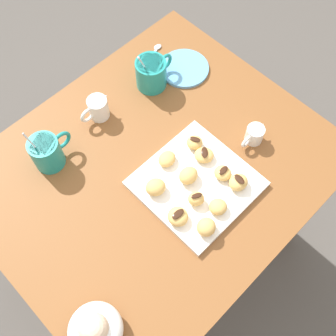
{
  "coord_description": "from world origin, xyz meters",
  "views": [
    {
      "loc": [
        -0.36,
        -0.42,
        1.8
      ],
      "look_at": [
        0.02,
        -0.04,
        0.77
      ],
      "focal_mm": 44.66,
      "sensor_mm": 36.0,
      "label": 1
    }
  ],
  "objects_px": {
    "beignet_10": "(156,187)",
    "beignet_3": "(188,175)",
    "coffee_mug_teal_right": "(152,73)",
    "dining_table": "(156,188)",
    "beignet_1": "(204,155)",
    "coffee_mug_teal_left": "(47,152)",
    "chocolate_sauce_pitcher": "(254,134)",
    "beignet_0": "(195,143)",
    "ice_cream_bowl": "(95,330)",
    "beignet_6": "(223,173)",
    "beignet_9": "(178,217)",
    "pastry_plate_square": "(196,184)",
    "cream_pitcher_white": "(98,108)",
    "beignet_4": "(167,159)",
    "beignet_2": "(196,199)",
    "saucer_sky_left": "(184,68)",
    "beignet_7": "(238,182)",
    "beignet_5": "(206,227)",
    "beignet_8": "(218,207)"
  },
  "relations": [
    {
      "from": "coffee_mug_teal_left",
      "to": "beignet_4",
      "type": "xyz_separation_m",
      "value": [
        0.23,
        -0.24,
        -0.02
      ]
    },
    {
      "from": "coffee_mug_teal_right",
      "to": "beignet_7",
      "type": "height_order",
      "value": "coffee_mug_teal_right"
    },
    {
      "from": "coffee_mug_teal_left",
      "to": "ice_cream_bowl",
      "type": "height_order",
      "value": "coffee_mug_teal_left"
    },
    {
      "from": "pastry_plate_square",
      "to": "saucer_sky_left",
      "type": "height_order",
      "value": "pastry_plate_square"
    },
    {
      "from": "ice_cream_bowl",
      "to": "beignet_6",
      "type": "relative_size",
      "value": 2.64
    },
    {
      "from": "coffee_mug_teal_left",
      "to": "beignet_2",
      "type": "bearing_deg",
      "value": -62.64
    },
    {
      "from": "beignet_6",
      "to": "beignet_8",
      "type": "relative_size",
      "value": 1.01
    },
    {
      "from": "ice_cream_bowl",
      "to": "beignet_6",
      "type": "xyz_separation_m",
      "value": [
        0.51,
        0.07,
        -0.01
      ]
    },
    {
      "from": "chocolate_sauce_pitcher",
      "to": "beignet_8",
      "type": "bearing_deg",
      "value": -162.2
    },
    {
      "from": "pastry_plate_square",
      "to": "beignet_0",
      "type": "xyz_separation_m",
      "value": [
        0.08,
        0.09,
        0.02
      ]
    },
    {
      "from": "beignet_0",
      "to": "beignet_6",
      "type": "height_order",
      "value": "beignet_0"
    },
    {
      "from": "beignet_0",
      "to": "beignet_10",
      "type": "height_order",
      "value": "beignet_10"
    },
    {
      "from": "dining_table",
      "to": "cream_pitcher_white",
      "type": "relative_size",
      "value": 9.18
    },
    {
      "from": "cream_pitcher_white",
      "to": "beignet_4",
      "type": "relative_size",
      "value": 1.96
    },
    {
      "from": "beignet_3",
      "to": "beignet_9",
      "type": "relative_size",
      "value": 1.0
    },
    {
      "from": "chocolate_sauce_pitcher",
      "to": "beignet_5",
      "type": "height_order",
      "value": "chocolate_sauce_pitcher"
    },
    {
      "from": "beignet_0",
      "to": "beignet_3",
      "type": "xyz_separation_m",
      "value": [
        -0.09,
        -0.06,
        0.0
      ]
    },
    {
      "from": "coffee_mug_teal_left",
      "to": "beignet_4",
      "type": "bearing_deg",
      "value": -46.42
    },
    {
      "from": "coffee_mug_teal_right",
      "to": "dining_table",
      "type": "bearing_deg",
      "value": -132.29
    },
    {
      "from": "dining_table",
      "to": "beignet_1",
      "type": "bearing_deg",
      "value": -35.82
    },
    {
      "from": "beignet_1",
      "to": "coffee_mug_teal_left",
      "type": "bearing_deg",
      "value": 135.62
    },
    {
      "from": "dining_table",
      "to": "beignet_7",
      "type": "height_order",
      "value": "beignet_7"
    },
    {
      "from": "dining_table",
      "to": "pastry_plate_square",
      "type": "distance_m",
      "value": 0.2
    },
    {
      "from": "beignet_4",
      "to": "beignet_9",
      "type": "distance_m",
      "value": 0.17
    },
    {
      "from": "pastry_plate_square",
      "to": "beignet_5",
      "type": "relative_size",
      "value": 5.68
    },
    {
      "from": "saucer_sky_left",
      "to": "beignet_0",
      "type": "distance_m",
      "value": 0.3
    },
    {
      "from": "coffee_mug_teal_right",
      "to": "beignet_4",
      "type": "distance_m",
      "value": 0.29
    },
    {
      "from": "beignet_1",
      "to": "pastry_plate_square",
      "type": "bearing_deg",
      "value": -151.44
    },
    {
      "from": "saucer_sky_left",
      "to": "beignet_3",
      "type": "xyz_separation_m",
      "value": [
        -0.28,
        -0.29,
        0.03
      ]
    },
    {
      "from": "ice_cream_bowl",
      "to": "beignet_2",
      "type": "xyz_separation_m",
      "value": [
        0.4,
        0.06,
        -0.01
      ]
    },
    {
      "from": "cream_pitcher_white",
      "to": "beignet_9",
      "type": "relative_size",
      "value": 1.88
    },
    {
      "from": "beignet_10",
      "to": "beignet_3",
      "type": "bearing_deg",
      "value": -23.12
    },
    {
      "from": "beignet_5",
      "to": "beignet_10",
      "type": "bearing_deg",
      "value": 94.75
    },
    {
      "from": "beignet_0",
      "to": "beignet_2",
      "type": "xyz_separation_m",
      "value": [
        -0.12,
        -0.12,
        0.0
      ]
    },
    {
      "from": "chocolate_sauce_pitcher",
      "to": "beignet_0",
      "type": "xyz_separation_m",
      "value": [
        -0.14,
        0.1,
        0.0
      ]
    },
    {
      "from": "chocolate_sauce_pitcher",
      "to": "saucer_sky_left",
      "type": "height_order",
      "value": "chocolate_sauce_pitcher"
    },
    {
      "from": "beignet_1",
      "to": "beignet_3",
      "type": "height_order",
      "value": "beignet_3"
    },
    {
      "from": "dining_table",
      "to": "beignet_8",
      "type": "relative_size",
      "value": 20.04
    },
    {
      "from": "pastry_plate_square",
      "to": "beignet_7",
      "type": "distance_m",
      "value": 0.12
    },
    {
      "from": "ice_cream_bowl",
      "to": "chocolate_sauce_pitcher",
      "type": "height_order",
      "value": "ice_cream_bowl"
    },
    {
      "from": "dining_table",
      "to": "beignet_5",
      "type": "distance_m",
      "value": 0.3
    },
    {
      "from": "coffee_mug_teal_left",
      "to": "beignet_10",
      "type": "relative_size",
      "value": 2.76
    },
    {
      "from": "coffee_mug_teal_left",
      "to": "beignet_3",
      "type": "relative_size",
      "value": 2.72
    },
    {
      "from": "cream_pitcher_white",
      "to": "ice_cream_bowl",
      "type": "distance_m",
      "value": 0.62
    },
    {
      "from": "pastry_plate_square",
      "to": "chocolate_sauce_pitcher",
      "type": "relative_size",
      "value": 3.14
    },
    {
      "from": "coffee_mug_teal_right",
      "to": "beignet_7",
      "type": "xyz_separation_m",
      "value": [
        -0.08,
        -0.43,
        -0.02
      ]
    },
    {
      "from": "coffee_mug_teal_right",
      "to": "beignet_5",
      "type": "height_order",
      "value": "coffee_mug_teal_right"
    },
    {
      "from": "ice_cream_bowl",
      "to": "saucer_sky_left",
      "type": "xyz_separation_m",
      "value": [
        0.72,
        0.41,
        -0.04
      ]
    },
    {
      "from": "cream_pitcher_white",
      "to": "beignet_2",
      "type": "xyz_separation_m",
      "value": [
        -0.0,
        -0.4,
        -0.01
      ]
    },
    {
      "from": "beignet_0",
      "to": "pastry_plate_square",
      "type": "bearing_deg",
      "value": -133.74
    }
  ]
}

